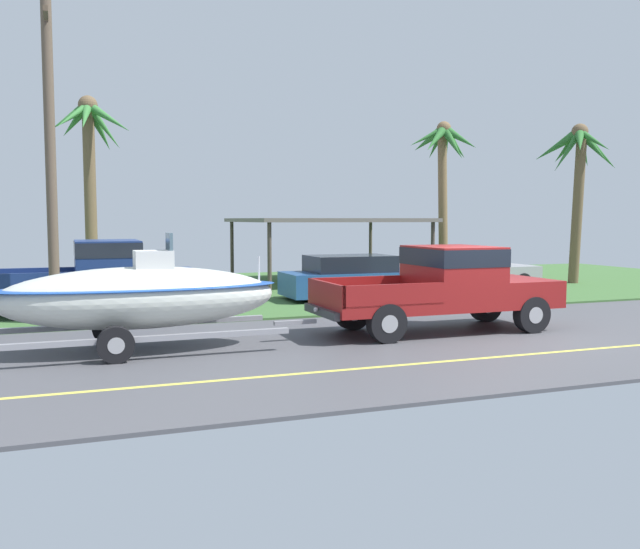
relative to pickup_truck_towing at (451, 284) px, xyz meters
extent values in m
cube|color=#4C4C51|center=(0.43, -1.06, -1.07)|extent=(36.00, 8.00, 0.06)
cube|color=#3D6633|center=(0.43, 9.94, -1.05)|extent=(36.00, 14.00, 0.11)
cube|color=#DBCC4C|center=(0.43, -2.86, -1.04)|extent=(34.20, 0.12, 0.01)
cube|color=maroon|center=(-0.34, 0.00, -0.41)|extent=(5.37, 1.97, 0.22)
cube|color=maroon|center=(1.59, 0.00, -0.11)|extent=(1.50, 1.97, 0.38)
cube|color=maroon|center=(0.04, 0.00, 0.27)|extent=(1.61, 1.97, 1.15)
cube|color=black|center=(0.04, 0.00, 0.61)|extent=(1.63, 1.99, 0.38)
cube|color=#621111|center=(-1.90, 0.00, -0.28)|extent=(2.26, 1.97, 0.04)
cube|color=maroon|center=(-1.90, 0.95, -0.08)|extent=(2.26, 0.08, 0.45)
cube|color=maroon|center=(-1.90, -0.95, -0.08)|extent=(2.26, 0.08, 0.45)
cube|color=maroon|center=(-2.99, 0.00, -0.08)|extent=(0.08, 1.97, 0.45)
cube|color=#333338|center=(-3.09, 0.00, -0.47)|extent=(0.12, 1.78, 0.16)
sphere|color=#B2B2B7|center=(-3.21, 0.00, -0.42)|extent=(0.10, 0.10, 0.10)
cylinder|color=black|center=(1.52, 0.88, -0.64)|extent=(0.80, 0.28, 0.80)
cylinder|color=#9E9EA3|center=(1.52, 0.88, -0.64)|extent=(0.36, 0.29, 0.36)
cylinder|color=black|center=(1.52, -0.88, -0.64)|extent=(0.80, 0.28, 0.80)
cylinder|color=#9E9EA3|center=(1.52, -0.88, -0.64)|extent=(0.36, 0.29, 0.36)
cylinder|color=black|center=(-2.01, 0.88, -0.64)|extent=(0.80, 0.28, 0.80)
cylinder|color=#9E9EA3|center=(-2.01, 0.88, -0.64)|extent=(0.36, 0.29, 0.36)
cylinder|color=black|center=(-2.01, -0.88, -0.64)|extent=(0.80, 0.28, 0.80)
cylinder|color=#9E9EA3|center=(-2.01, -0.88, -0.64)|extent=(0.36, 0.29, 0.36)
cube|color=gray|center=(-3.66, 0.00, -0.66)|extent=(0.90, 0.10, 0.08)
cube|color=gray|center=(-6.73, 0.90, -0.66)|extent=(5.24, 0.12, 0.10)
cube|color=gray|center=(-6.73, -0.90, -0.66)|extent=(5.24, 0.12, 0.10)
cylinder|color=black|center=(-7.25, 0.96, -0.72)|extent=(0.64, 0.22, 0.64)
cylinder|color=#9E9EA3|center=(-7.25, 0.96, -0.72)|extent=(0.29, 0.23, 0.29)
cylinder|color=black|center=(-7.25, -0.96, -0.72)|extent=(0.64, 0.22, 0.64)
cylinder|color=#9E9EA3|center=(-7.25, -0.96, -0.72)|extent=(0.29, 0.23, 0.29)
ellipsoid|color=silver|center=(-6.73, 0.00, -0.03)|extent=(5.14, 1.80, 1.17)
ellipsoid|color=#1E4CA5|center=(-6.73, 0.00, 0.17)|extent=(5.24, 1.84, 0.12)
cube|color=silver|center=(-6.47, 0.00, 0.53)|extent=(0.70, 0.60, 0.65)
cube|color=slate|center=(-6.17, 0.00, 1.00)|extent=(0.06, 0.56, 0.36)
cylinder|color=silver|center=(-4.41, 0.00, 0.45)|extent=(0.04, 0.04, 0.50)
cube|color=navy|center=(-7.35, 5.58, -0.41)|extent=(5.37, 1.94, 0.22)
cube|color=navy|center=(-5.42, 5.58, -0.11)|extent=(1.50, 1.94, 0.38)
cube|color=navy|center=(-6.98, 5.58, 0.29)|extent=(1.61, 1.94, 1.19)
cube|color=black|center=(-6.98, 5.58, 0.66)|extent=(1.63, 1.96, 0.38)
cube|color=#112047|center=(-8.91, 5.58, -0.28)|extent=(2.26, 1.94, 0.04)
cube|color=navy|center=(-8.91, 6.51, -0.08)|extent=(2.26, 0.08, 0.45)
cube|color=navy|center=(-8.91, 4.65, -0.08)|extent=(2.26, 0.08, 0.45)
cylinder|color=black|center=(-5.49, 6.44, -0.64)|extent=(0.80, 0.28, 0.80)
cylinder|color=#9E9EA3|center=(-5.49, 6.44, -0.64)|extent=(0.36, 0.29, 0.36)
cylinder|color=black|center=(-5.49, 4.72, -0.64)|extent=(0.80, 0.28, 0.80)
cylinder|color=#9E9EA3|center=(-5.49, 4.72, -0.64)|extent=(0.36, 0.29, 0.36)
cylinder|color=black|center=(-9.02, 6.44, -0.64)|extent=(0.80, 0.28, 0.80)
cylinder|color=#9E9EA3|center=(-9.02, 6.44, -0.64)|extent=(0.36, 0.29, 0.36)
cylinder|color=black|center=(-9.02, 4.72, -0.64)|extent=(0.80, 0.28, 0.80)
cylinder|color=#9E9EA3|center=(-9.02, 4.72, -0.64)|extent=(0.36, 0.29, 0.36)
cube|color=#234C89|center=(0.36, 6.03, -0.51)|extent=(4.53, 1.80, 0.70)
cube|color=black|center=(0.13, 6.03, 0.09)|extent=(2.54, 1.65, 0.50)
cylinder|color=black|center=(1.90, 6.84, -0.71)|extent=(0.66, 0.22, 0.66)
cylinder|color=#9E9EA3|center=(1.90, 6.84, -0.71)|extent=(0.30, 0.23, 0.30)
cylinder|color=black|center=(1.90, 5.22, -0.71)|extent=(0.66, 0.22, 0.66)
cylinder|color=#9E9EA3|center=(1.90, 5.22, -0.71)|extent=(0.30, 0.23, 0.30)
cylinder|color=black|center=(-1.18, 6.84, -0.71)|extent=(0.66, 0.22, 0.66)
cylinder|color=#9E9EA3|center=(-1.18, 6.84, -0.71)|extent=(0.30, 0.23, 0.30)
cylinder|color=black|center=(-1.18, 5.22, -0.71)|extent=(0.66, 0.22, 0.66)
cylinder|color=#9E9EA3|center=(-1.18, 5.22, -0.71)|extent=(0.30, 0.23, 0.30)
cube|color=#99999E|center=(4.87, 6.82, -0.51)|extent=(4.76, 1.77, 0.70)
cube|color=black|center=(4.63, 6.82, 0.09)|extent=(2.67, 1.63, 0.50)
cylinder|color=black|center=(6.49, 7.62, -0.71)|extent=(0.66, 0.22, 0.66)
cylinder|color=#9E9EA3|center=(6.49, 7.62, -0.71)|extent=(0.30, 0.23, 0.30)
cylinder|color=black|center=(6.49, 6.02, -0.71)|extent=(0.66, 0.22, 0.66)
cylinder|color=#9E9EA3|center=(6.49, 6.02, -0.71)|extent=(0.30, 0.23, 0.30)
cylinder|color=black|center=(3.25, 7.62, -0.71)|extent=(0.66, 0.22, 0.66)
cylinder|color=#9E9EA3|center=(3.25, 7.62, -0.71)|extent=(0.30, 0.23, 0.30)
cylinder|color=black|center=(3.25, 6.02, -0.71)|extent=(0.66, 0.22, 0.66)
cylinder|color=#9E9EA3|center=(3.25, 6.02, -0.71)|extent=(0.30, 0.23, 0.30)
cylinder|color=#4C4238|center=(4.55, 14.07, 0.14)|extent=(0.14, 0.14, 2.38)
cylinder|color=#4C4238|center=(4.55, 8.69, 0.14)|extent=(0.14, 0.14, 2.38)
cylinder|color=#4C4238|center=(-1.64, 14.07, 0.14)|extent=(0.14, 0.14, 2.38)
cylinder|color=#4C4238|center=(-1.64, 8.69, 0.14)|extent=(0.14, 0.14, 2.38)
cube|color=#6B665B|center=(1.46, 11.38, 1.40)|extent=(6.69, 5.88, 0.14)
cylinder|color=brown|center=(6.31, 10.98, 2.00)|extent=(0.36, 0.65, 6.10)
cone|color=#2D6B2D|center=(6.78, 10.95, 4.47)|extent=(1.26, 0.45, 1.39)
cone|color=#2D6B2D|center=(6.77, 11.62, 4.56)|extent=(1.40, 1.72, 1.33)
cone|color=#2D6B2D|center=(6.30, 11.53, 4.50)|extent=(0.35, 1.34, 1.31)
cone|color=#2D6B2D|center=(5.94, 11.51, 4.64)|extent=(1.23, 1.50, 1.17)
cone|color=#2D6B2D|center=(5.58, 11.03, 4.68)|extent=(1.61, 0.40, 0.97)
cone|color=#2D6B2D|center=(5.66, 10.48, 4.54)|extent=(1.70, 1.42, 1.33)
cone|color=#2D6B2D|center=(6.40, 10.43, 4.41)|extent=(0.62, 1.44, 1.53)
cone|color=#2D6B2D|center=(6.73, 10.46, 4.63)|extent=(1.27, 1.44, 1.16)
sphere|color=brown|center=(6.31, 10.98, 5.04)|extent=(0.58, 0.58, 0.58)
cylinder|color=brown|center=(-7.07, 13.56, 2.27)|extent=(0.43, 0.74, 6.65)
cone|color=#387A38|center=(-6.51, 13.65, 4.83)|extent=(1.42, 0.55, 1.71)
cone|color=#387A38|center=(-6.67, 13.98, 4.83)|extent=(1.35, 1.40, 1.79)
cone|color=#387A38|center=(-7.00, 14.28, 5.08)|extent=(0.52, 1.68, 1.31)
cone|color=#387A38|center=(-7.50, 13.88, 5.04)|extent=(1.34, 1.15, 1.38)
cone|color=#387A38|center=(-7.70, 13.59, 5.13)|extent=(1.52, 0.48, 1.23)
cone|color=#387A38|center=(-7.61, 12.84, 5.08)|extent=(1.39, 1.73, 1.26)
cone|color=#387A38|center=(-7.19, 12.85, 5.09)|extent=(0.66, 1.69, 1.32)
cone|color=#387A38|center=(-6.39, 12.98, 5.08)|extent=(1.74, 1.57, 1.34)
sphere|color=brown|center=(-7.07, 13.56, 5.59)|extent=(0.69, 0.69, 0.69)
cylinder|color=brown|center=(10.12, 7.61, 1.82)|extent=(0.38, 0.64, 5.75)
cone|color=#2D6B2D|center=(10.98, 7.60, 4.03)|extent=(1.96, 0.42, 1.62)
cone|color=#2D6B2D|center=(10.82, 8.16, 4.11)|extent=(1.71, 1.43, 1.42)
cone|color=#2D6B2D|center=(10.07, 8.23, 4.17)|extent=(0.50, 1.50, 1.33)
cone|color=#2D6B2D|center=(9.61, 8.21, 4.20)|extent=(1.50, 1.65, 1.34)
cone|color=#2D6B2D|center=(9.49, 7.52, 3.93)|extent=(1.53, 0.51, 1.70)
cone|color=#2D6B2D|center=(9.59, 6.99, 4.27)|extent=(1.45, 1.62, 1.18)
cone|color=#2D6B2D|center=(10.00, 6.72, 4.27)|extent=(0.54, 1.95, 1.10)
cone|color=#2D6B2D|center=(10.41, 7.21, 4.12)|extent=(1.04, 1.25, 1.38)
sphere|color=brown|center=(10.12, 7.61, 4.69)|extent=(0.61, 0.61, 0.61)
cylinder|color=brown|center=(-8.27, 3.87, 2.75)|extent=(0.24, 0.24, 7.58)
cube|color=brown|center=(-8.27, 3.87, 5.94)|extent=(0.10, 1.80, 0.12)
camera|label=1|loc=(-8.05, -13.10, 1.44)|focal=38.32mm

